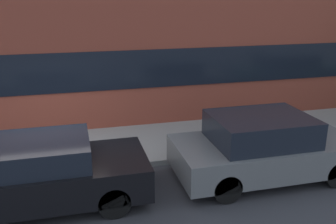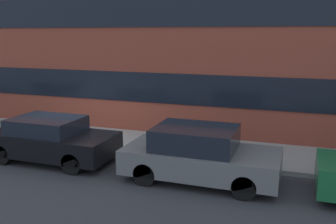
{
  "view_description": "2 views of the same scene",
  "coord_description": "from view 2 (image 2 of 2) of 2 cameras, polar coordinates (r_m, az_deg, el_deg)",
  "views": [
    {
      "loc": [
        0.59,
        -7.78,
        3.89
      ],
      "look_at": [
        2.64,
        0.13,
        1.27
      ],
      "focal_mm": 40.0,
      "sensor_mm": 36.0,
      "label": 1
    },
    {
      "loc": [
        6.81,
        -10.01,
        3.75
      ],
      "look_at": [
        3.23,
        0.07,
        1.5
      ],
      "focal_mm": 40.0,
      "sensor_mm": 36.0,
      "label": 2
    }
  ],
  "objects": [
    {
      "name": "ground_plane",
      "position": [
        12.68,
        -14.06,
        -5.72
      ],
      "size": [
        56.0,
        56.0,
        0.0
      ],
      "primitive_type": "plane",
      "color": "#333338"
    },
    {
      "name": "sidewalk_strip",
      "position": [
        13.7,
        -11.11,
        -3.97
      ],
      "size": [
        28.0,
        2.58,
        0.13
      ],
      "color": "gray",
      "rests_on": "ground_plane"
    },
    {
      "name": "rowhouse_facade",
      "position": [
        14.71,
        -8.24,
        13.2
      ],
      "size": [
        28.0,
        1.02,
        8.23
      ],
      "color": "brown",
      "rests_on": "ground_plane"
    },
    {
      "name": "parked_car_black",
      "position": [
        11.72,
        -17.4,
        -3.99
      ],
      "size": [
        3.83,
        1.74,
        1.31
      ],
      "color": "black",
      "rests_on": "ground_plane"
    },
    {
      "name": "parked_car_grey",
      "position": [
        9.75,
        4.8,
        -6.47
      ],
      "size": [
        3.98,
        1.82,
        1.41
      ],
      "color": "slate",
      "rests_on": "ground_plane"
    }
  ]
}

